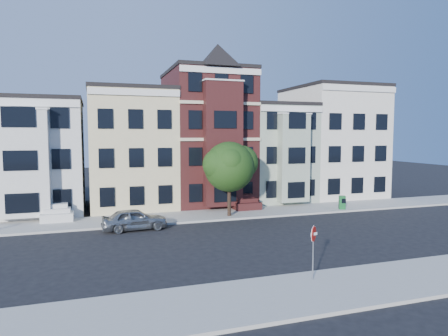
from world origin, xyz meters
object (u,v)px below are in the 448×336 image
object	(u,v)px
parked_car	(135,219)
newspaper_box	(342,202)
stop_sign	(313,249)
street_tree	(229,170)

from	to	relation	value
parked_car	newspaper_box	world-z (taller)	parked_car
stop_sign	newspaper_box	bearing A→B (deg)	29.83
stop_sign	parked_car	bearing A→B (deg)	95.98
parked_car	stop_sign	size ratio (longest dim) A/B	1.60
parked_car	newspaper_box	xyz separation A→B (m)	(17.23, 1.46, -0.02)
street_tree	newspaper_box	bearing A→B (deg)	-1.95
parked_car	newspaper_box	distance (m)	17.29
street_tree	stop_sign	world-z (taller)	street_tree
street_tree	newspaper_box	world-z (taller)	street_tree
newspaper_box	stop_sign	world-z (taller)	stop_sign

